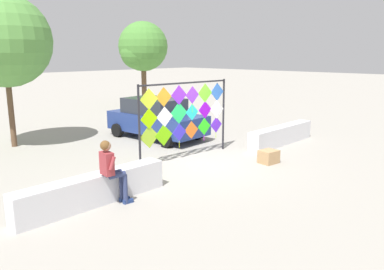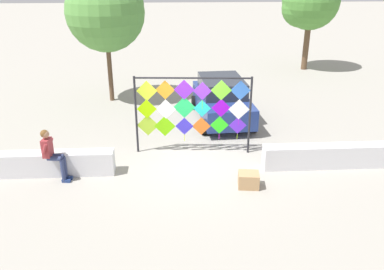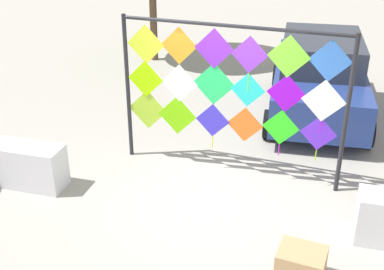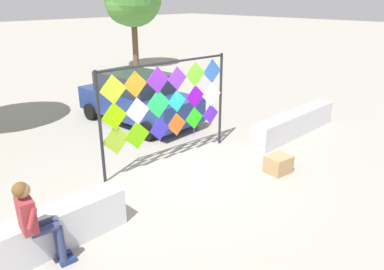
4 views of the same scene
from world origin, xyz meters
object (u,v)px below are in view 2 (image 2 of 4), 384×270
object	(u,v)px
seated_vendor	(52,151)
parked_car	(222,99)
kite_display_rack	(192,107)
tree_far_right	(108,11)
tree_palm_like	(310,3)
cardboard_box_large	(249,180)

from	to	relation	value
seated_vendor	parked_car	distance (m)	7.13
kite_display_rack	parked_car	distance (m)	3.40
tree_far_right	tree_palm_like	size ratio (longest dim) A/B	1.01
parked_car	tree_far_right	size ratio (longest dim) A/B	0.78
kite_display_rack	parked_car	bearing A→B (deg)	65.74
parked_car	cardboard_box_large	bearing A→B (deg)	-89.33
kite_display_rack	tree_palm_like	distance (m)	13.36
tree_palm_like	seated_vendor	bearing A→B (deg)	-131.58
seated_vendor	kite_display_rack	bearing A→B (deg)	22.61
tree_far_right	tree_palm_like	distance (m)	11.64
tree_far_right	tree_palm_like	world-z (taller)	tree_far_right
seated_vendor	parked_car	xyz separation A→B (m)	(5.36, 4.69, -0.09)
seated_vendor	tree_far_right	bearing A→B (deg)	83.72
tree_far_right	kite_display_rack	bearing A→B (deg)	-61.36
cardboard_box_large	tree_far_right	xyz separation A→B (m)	(-4.60, 8.16, 3.71)
parked_car	cardboard_box_large	distance (m)	5.41
cardboard_box_large	tree_palm_like	bearing A→B (deg)	66.47
kite_display_rack	parked_car	world-z (taller)	kite_display_rack
cardboard_box_large	kite_display_rack	bearing A→B (deg)	121.28
tree_palm_like	parked_car	bearing A→B (deg)	-126.37
parked_car	tree_palm_like	bearing A→B (deg)	53.63
parked_car	seated_vendor	bearing A→B (deg)	-138.82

